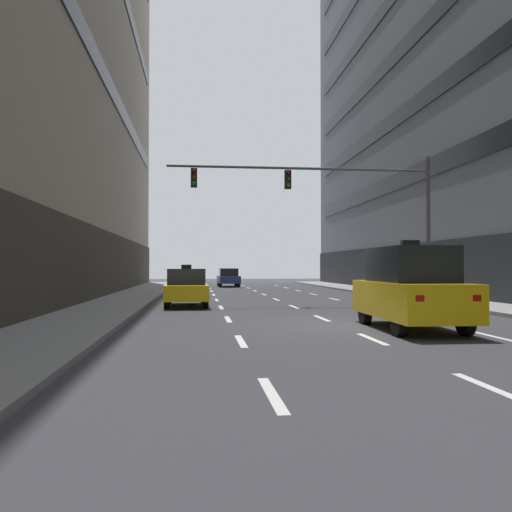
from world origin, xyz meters
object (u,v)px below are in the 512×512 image
Objects in this scene: car_driving_1 at (228,278)px; taxi_driving_2 at (410,288)px; taxi_driving_0 at (186,288)px; traffic_signal_0 at (338,196)px.

car_driving_1 is 0.91× the size of taxi_driving_2.
traffic_signal_0 is at bearing 4.09° from taxi_driving_0.
car_driving_1 is 22.39m from traffic_signal_0.
taxi_driving_2 is at bearing -84.36° from car_driving_1.
car_driving_1 is at bearing 99.70° from traffic_signal_0.
taxi_driving_2 is at bearing -55.59° from taxi_driving_0.
traffic_signal_0 reaches higher than car_driving_1.
taxi_driving_0 reaches higher than car_driving_1.
taxi_driving_2 is (3.08, -31.23, 0.34)m from car_driving_1.
taxi_driving_0 is at bearing 124.41° from taxi_driving_2.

